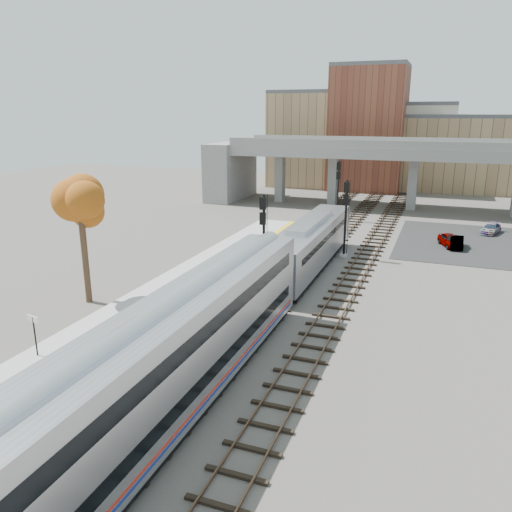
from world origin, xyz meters
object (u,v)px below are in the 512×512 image
Objects in this scene: coach at (177,355)px; signal_mast_near at (263,242)px; car_b at (457,242)px; car_c at (491,229)px; car_a at (450,240)px; tree at (80,207)px; locomotive at (310,243)px; signal_mast_mid at (345,220)px; signal_mast_far at (338,191)px.

signal_mast_near is at bearing 97.15° from coach.
car_b reaches higher than car_c.
signal_mast_near is 22.47m from car_a.
signal_mast_near is 0.78× the size of tree.
signal_mast_near reaches higher than car_a.
locomotive is 5.48× the size of car_b.
car_a is 8.66m from car_c.
signal_mast_near is at bearing -105.72° from car_c.
signal_mast_mid is 0.98× the size of signal_mast_far.
car_c is at bearing 49.35° from tree.
car_c is (4.19, 7.58, -0.09)m from car_a.
signal_mast_far reaches higher than locomotive.
locomotive is 5.06× the size of car_c.
car_b is 0.92× the size of car_c.
car_a is (9.16, 7.41, -2.88)m from signal_mast_mid.
signal_mast_near reaches higher than locomotive.
signal_mast_far reaches higher than car_b.
signal_mast_near is at bearing -128.46° from car_b.
signal_mast_near reaches higher than coach.
signal_mast_mid is at bearing 50.26° from tree.
coach is 3.43× the size of signal_mast_far.
car_c is (27.99, 32.59, -6.23)m from tree.
signal_mast_near is 1.91× the size of car_a.
signal_mast_mid is (2.00, 27.22, 0.76)m from coach.
car_c is (13.36, 14.99, -2.97)m from signal_mast_mid.
car_b is (9.78, 7.10, -2.95)m from signal_mast_mid.
signal_mast_far is at bearing 146.06° from car_b.
car_b is at bearing -95.70° from car_c.
signal_mast_far is at bearing 104.05° from signal_mast_mid.
tree is 35.28m from car_b.
coach is at bearing -82.85° from signal_mast_near.
signal_mast_far reaches higher than coach.
signal_mast_mid is 20.30m from car_c.
signal_mast_mid is at bearing -113.01° from car_c.
signal_mast_near is 0.98× the size of signal_mast_far.
tree is 2.45× the size of car_a.
locomotive is 24.97m from car_c.
signal_mast_far is (-2.10, 43.60, 0.86)m from coach.
locomotive is 2.62× the size of signal_mast_far.
tree is at bearing -145.98° from signal_mast_near.
coach is 3.50× the size of signal_mast_mid.
car_a is (13.26, -8.96, -2.98)m from signal_mast_far.
car_a is 0.69m from car_b.
car_a is (13.26, 17.90, -2.90)m from signal_mast_near.
car_b is (13.88, -9.28, -3.04)m from signal_mast_far.
car_c is at bearing -4.54° from signal_mast_far.
car_b is at bearing 44.86° from locomotive.
car_c is at bearing 65.42° from car_b.
coach is 2.72× the size of tree.
locomotive is at bearing 45.78° from tree.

